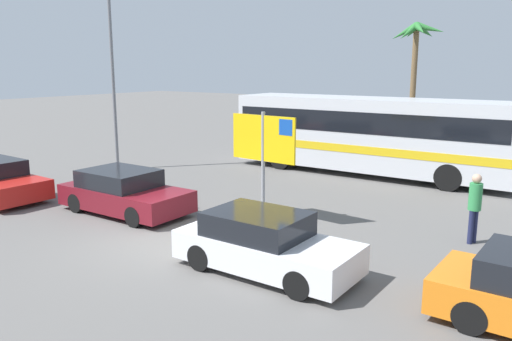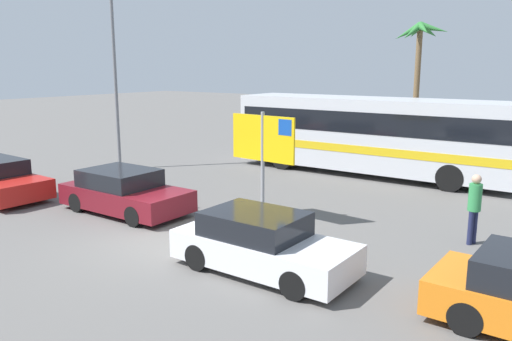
{
  "view_description": "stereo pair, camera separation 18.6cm",
  "coord_description": "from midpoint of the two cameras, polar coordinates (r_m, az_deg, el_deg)",
  "views": [
    {
      "loc": [
        9.07,
        -9.11,
        4.45
      ],
      "look_at": [
        0.33,
        3.61,
        1.3
      ],
      "focal_mm": 35.88,
      "sensor_mm": 36.0,
      "label": 1
    },
    {
      "loc": [
        9.22,
        -9.0,
        4.45
      ],
      "look_at": [
        0.33,
        3.61,
        1.3
      ],
      "focal_mm": 35.88,
      "sensor_mm": 36.0,
      "label": 2
    }
  ],
  "objects": [
    {
      "name": "lamp_post_left_side",
      "position": [
        22.98,
        -15.21,
        10.38
      ],
      "size": [
        0.56,
        0.2,
        7.64
      ],
      "color": "slate",
      "rests_on": "ground"
    },
    {
      "name": "car_maroon",
      "position": [
        16.32,
        -14.14,
        -2.34
      ],
      "size": [
        4.2,
        1.91,
        1.32
      ],
      "rotation": [
        0.0,
        0.0,
        -0.0
      ],
      "color": "maroon",
      "rests_on": "ground"
    },
    {
      "name": "ground",
      "position": [
        13.62,
        -9.63,
        -7.71
      ],
      "size": [
        120.0,
        120.0,
        0.0
      ],
      "primitive_type": "plane",
      "color": "#605E5B"
    },
    {
      "name": "ferry_sign",
      "position": [
        14.5,
        1.27,
        3.11
      ],
      "size": [
        2.2,
        0.23,
        3.2
      ],
      "rotation": [
        0.0,
        0.0,
        -0.08
      ],
      "color": "gray",
      "rests_on": "ground"
    },
    {
      "name": "car_white",
      "position": [
        11.31,
        1.09,
        -8.18
      ],
      "size": [
        4.08,
        1.78,
        1.32
      ],
      "rotation": [
        0.0,
        0.0,
        -0.01
      ],
      "color": "silver",
      "rests_on": "ground"
    },
    {
      "name": "palm_tree_seaside",
      "position": [
        30.57,
        17.9,
        13.01
      ],
      "size": [
        3.04,
        2.95,
        6.87
      ],
      "color": "brown",
      "rests_on": "ground"
    },
    {
      "name": "bus_front_coach",
      "position": [
        21.79,
        12.97,
        4.21
      ],
      "size": [
        11.55,
        2.68,
        3.17
      ],
      "color": "silver",
      "rests_on": "ground"
    },
    {
      "name": "pedestrian_near_sign",
      "position": [
        14.03,
        23.53,
        -3.35
      ],
      "size": [
        0.32,
        0.32,
        1.81
      ],
      "rotation": [
        0.0,
        0.0,
        2.82
      ],
      "color": "#1E2347",
      "rests_on": "ground"
    }
  ]
}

